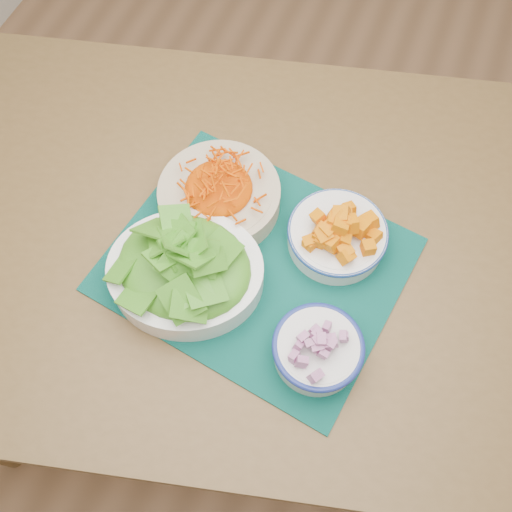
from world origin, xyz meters
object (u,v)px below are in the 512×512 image
at_px(lettuce_bowl, 185,267).
at_px(squash_bowl, 338,231).
at_px(placemat, 256,264).
at_px(onion_bowl, 318,348).
at_px(carrot_bowl, 219,192).
at_px(table, 240,255).

bearing_deg(lettuce_bowl, squash_bowl, 19.89).
relative_size(placemat, onion_bowl, 3.20).
xyz_separation_m(squash_bowl, onion_bowl, (0.03, -0.21, -0.00)).
relative_size(carrot_bowl, squash_bowl, 1.43).
relative_size(table, lettuce_bowl, 4.63).
distance_m(carrot_bowl, squash_bowl, 0.22).
relative_size(table, placemat, 3.01).
bearing_deg(squash_bowl, table, -165.25).
bearing_deg(table, placemat, -55.47).
bearing_deg(carrot_bowl, squash_bowl, 0.25).
xyz_separation_m(placemat, onion_bowl, (0.15, -0.12, 0.04)).
relative_size(carrot_bowl, onion_bowl, 1.92).
bearing_deg(carrot_bowl, table, -38.98).
xyz_separation_m(squash_bowl, lettuce_bowl, (-0.22, -0.17, 0.01)).
xyz_separation_m(table, carrot_bowl, (-0.05, 0.04, 0.13)).
xyz_separation_m(placemat, lettuce_bowl, (-0.10, -0.07, 0.06)).
bearing_deg(table, squash_bowl, 1.09).
bearing_deg(placemat, lettuce_bowl, -134.14).
relative_size(squash_bowl, lettuce_bowl, 0.65).
relative_size(placemat, squash_bowl, 2.38).
height_order(carrot_bowl, squash_bowl, squash_bowl).
xyz_separation_m(placemat, carrot_bowl, (-0.11, 0.09, 0.04)).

